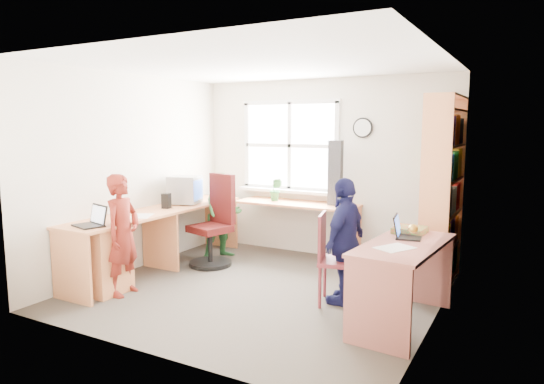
{
  "coord_description": "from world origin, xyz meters",
  "views": [
    {
      "loc": [
        2.54,
        -4.39,
        1.77
      ],
      "look_at": [
        0.0,
        0.25,
        1.05
      ],
      "focal_mm": 32.0,
      "sensor_mm": 36.0,
      "label": 1
    }
  ],
  "objects_px": {
    "swivel_chair": "(215,226)",
    "laptop_left": "(92,221)",
    "right_desk": "(403,266)",
    "crt_monitor": "(185,190)",
    "person_green": "(223,215)",
    "l_desk": "(150,241)",
    "person_red": "(123,235)",
    "person_navy": "(345,241)",
    "laptop_right": "(404,232)",
    "cd_tower": "(335,173)",
    "potted_plant": "(276,190)",
    "bookshelf": "(443,196)",
    "wooden_chair": "(333,255)"
  },
  "relations": [
    {
      "from": "right_desk",
      "to": "wooden_chair",
      "type": "height_order",
      "value": "wooden_chair"
    },
    {
      "from": "laptop_left",
      "to": "person_red",
      "type": "bearing_deg",
      "value": 57.65
    },
    {
      "from": "potted_plant",
      "to": "person_navy",
      "type": "distance_m",
      "value": 2.0
    },
    {
      "from": "swivel_chair",
      "to": "laptop_right",
      "type": "relative_size",
      "value": 3.5
    },
    {
      "from": "person_green",
      "to": "right_desk",
      "type": "bearing_deg",
      "value": -84.19
    },
    {
      "from": "l_desk",
      "to": "person_red",
      "type": "bearing_deg",
      "value": -80.34
    },
    {
      "from": "swivel_chair",
      "to": "person_green",
      "type": "height_order",
      "value": "swivel_chair"
    },
    {
      "from": "wooden_chair",
      "to": "laptop_right",
      "type": "height_order",
      "value": "laptop_right"
    },
    {
      "from": "l_desk",
      "to": "laptop_left",
      "type": "xyz_separation_m",
      "value": [
        -0.13,
        -0.69,
        0.34
      ]
    },
    {
      "from": "right_desk",
      "to": "person_red",
      "type": "height_order",
      "value": "person_red"
    },
    {
      "from": "laptop_left",
      "to": "cd_tower",
      "type": "height_order",
      "value": "cd_tower"
    },
    {
      "from": "swivel_chair",
      "to": "laptop_left",
      "type": "relative_size",
      "value": 3.14
    },
    {
      "from": "crt_monitor",
      "to": "laptop_left",
      "type": "relative_size",
      "value": 1.23
    },
    {
      "from": "laptop_right",
      "to": "person_navy",
      "type": "distance_m",
      "value": 0.61
    },
    {
      "from": "crt_monitor",
      "to": "potted_plant",
      "type": "xyz_separation_m",
      "value": [
        0.93,
        0.8,
        -0.03
      ]
    },
    {
      "from": "right_desk",
      "to": "cd_tower",
      "type": "bearing_deg",
      "value": 132.9
    },
    {
      "from": "bookshelf",
      "to": "potted_plant",
      "type": "distance_m",
      "value": 2.24
    },
    {
      "from": "cd_tower",
      "to": "person_navy",
      "type": "relative_size",
      "value": 0.66
    },
    {
      "from": "person_green",
      "to": "crt_monitor",
      "type": "bearing_deg",
      "value": 157.81
    },
    {
      "from": "swivel_chair",
      "to": "laptop_right",
      "type": "xyz_separation_m",
      "value": [
        2.52,
        -0.53,
        0.29
      ]
    },
    {
      "from": "swivel_chair",
      "to": "crt_monitor",
      "type": "distance_m",
      "value": 0.65
    },
    {
      "from": "potted_plant",
      "to": "person_green",
      "type": "height_order",
      "value": "person_green"
    },
    {
      "from": "bookshelf",
      "to": "potted_plant",
      "type": "height_order",
      "value": "bookshelf"
    },
    {
      "from": "cd_tower",
      "to": "potted_plant",
      "type": "xyz_separation_m",
      "value": [
        -0.83,
        -0.08,
        -0.26
      ]
    },
    {
      "from": "potted_plant",
      "to": "crt_monitor",
      "type": "bearing_deg",
      "value": -139.15
    },
    {
      "from": "crt_monitor",
      "to": "person_red",
      "type": "height_order",
      "value": "person_red"
    },
    {
      "from": "wooden_chair",
      "to": "person_navy",
      "type": "bearing_deg",
      "value": 26.14
    },
    {
      "from": "l_desk",
      "to": "person_navy",
      "type": "bearing_deg",
      "value": 9.78
    },
    {
      "from": "person_navy",
      "to": "l_desk",
      "type": "bearing_deg",
      "value": -75.28
    },
    {
      "from": "laptop_right",
      "to": "person_green",
      "type": "distance_m",
      "value": 2.77
    },
    {
      "from": "potted_plant",
      "to": "swivel_chair",
      "type": "bearing_deg",
      "value": -118.67
    },
    {
      "from": "bookshelf",
      "to": "person_green",
      "type": "relative_size",
      "value": 1.82
    },
    {
      "from": "person_red",
      "to": "person_navy",
      "type": "distance_m",
      "value": 2.31
    },
    {
      "from": "swivel_chair",
      "to": "crt_monitor",
      "type": "bearing_deg",
      "value": -166.67
    },
    {
      "from": "wooden_chair",
      "to": "cd_tower",
      "type": "bearing_deg",
      "value": 96.37
    },
    {
      "from": "right_desk",
      "to": "person_navy",
      "type": "relative_size",
      "value": 1.05
    },
    {
      "from": "person_red",
      "to": "person_navy",
      "type": "height_order",
      "value": "person_red"
    },
    {
      "from": "person_red",
      "to": "laptop_right",
      "type": "bearing_deg",
      "value": -81.63
    },
    {
      "from": "laptop_left",
      "to": "person_green",
      "type": "bearing_deg",
      "value": 96.2
    },
    {
      "from": "right_desk",
      "to": "crt_monitor",
      "type": "relative_size",
      "value": 2.95
    },
    {
      "from": "l_desk",
      "to": "wooden_chair",
      "type": "relative_size",
      "value": 3.22
    },
    {
      "from": "l_desk",
      "to": "person_navy",
      "type": "distance_m",
      "value": 2.26
    },
    {
      "from": "laptop_left",
      "to": "swivel_chair",
      "type": "bearing_deg",
      "value": 90.66
    },
    {
      "from": "laptop_left",
      "to": "person_green",
      "type": "relative_size",
      "value": 0.32
    },
    {
      "from": "laptop_left",
      "to": "bookshelf",
      "type": "bearing_deg",
      "value": 50.6
    },
    {
      "from": "swivel_chair",
      "to": "person_red",
      "type": "xyz_separation_m",
      "value": [
        -0.2,
        -1.37,
        0.14
      ]
    },
    {
      "from": "cd_tower",
      "to": "l_desk",
      "type": "bearing_deg",
      "value": -137.93
    },
    {
      "from": "crt_monitor",
      "to": "laptop_right",
      "type": "height_order",
      "value": "crt_monitor"
    },
    {
      "from": "laptop_left",
      "to": "potted_plant",
      "type": "height_order",
      "value": "potted_plant"
    },
    {
      "from": "right_desk",
      "to": "crt_monitor",
      "type": "xyz_separation_m",
      "value": [
        -3.06,
        0.78,
        0.4
      ]
    }
  ]
}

